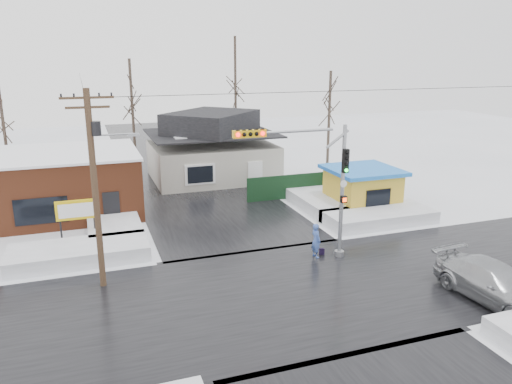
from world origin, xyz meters
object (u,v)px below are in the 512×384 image
object	(u,v)px
utility_pole	(96,179)
car	(495,284)
kiosk	(362,188)
pedestrian	(316,241)
traffic_signal	(315,176)
marquee_sign	(76,211)

from	to	relation	value
utility_pole	car	xyz separation A→B (m)	(15.82, -7.14, -4.29)
utility_pole	car	size ratio (longest dim) A/B	1.60
kiosk	pedestrian	bearing A→B (deg)	-135.19
traffic_signal	pedestrian	bearing A→B (deg)	45.52
traffic_signal	utility_pole	distance (m)	10.39
traffic_signal	pedestrian	world-z (taller)	traffic_signal
utility_pole	kiosk	size ratio (longest dim) A/B	1.96
utility_pole	pedestrian	xyz separation A→B (m)	(10.68, -0.21, -4.19)
utility_pole	kiosk	distance (m)	18.95
pedestrian	utility_pole	bearing A→B (deg)	81.55
car	marquee_sign	bearing A→B (deg)	136.33
traffic_signal	utility_pole	xyz separation A→B (m)	(-10.36, 0.53, 0.57)
marquee_sign	car	distance (m)	21.43
traffic_signal	utility_pole	bearing A→B (deg)	177.05
traffic_signal	marquee_sign	distance (m)	13.42
utility_pole	marquee_sign	xyz separation A→B (m)	(-1.07, 5.99, -3.19)
marquee_sign	pedestrian	size ratio (longest dim) A/B	1.38
traffic_signal	kiosk	bearing A→B (deg)	44.84
car	pedestrian	bearing A→B (deg)	120.77
traffic_signal	kiosk	distance (m)	10.43
pedestrian	traffic_signal	bearing A→B (deg)	128.19
traffic_signal	car	size ratio (longest dim) A/B	1.24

